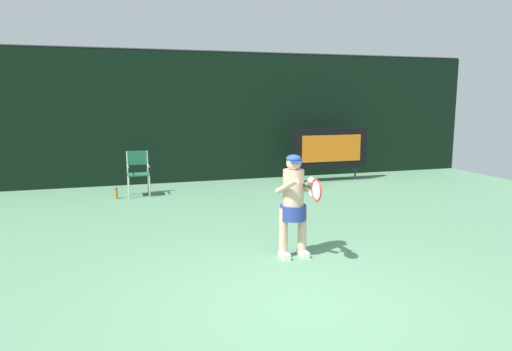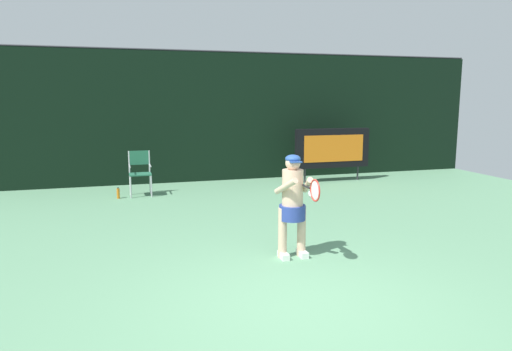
{
  "view_description": "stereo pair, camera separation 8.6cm",
  "coord_description": "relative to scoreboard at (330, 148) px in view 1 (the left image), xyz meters",
  "views": [
    {
      "loc": [
        -2.03,
        -4.68,
        2.34
      ],
      "look_at": [
        0.3,
        2.82,
        1.05
      ],
      "focal_mm": 33.08,
      "sensor_mm": 36.0,
      "label": 1
    },
    {
      "loc": [
        -1.95,
        -4.7,
        2.34
      ],
      "look_at": [
        0.3,
        2.82,
        1.05
      ],
      "focal_mm": 33.08,
      "sensor_mm": 36.0,
      "label": 2
    }
  ],
  "objects": [
    {
      "name": "water_bottle",
      "position": [
        -5.87,
        -0.71,
        -0.82
      ],
      "size": [
        0.07,
        0.07,
        0.27
      ],
      "color": "orange",
      "rests_on": "ground"
    },
    {
      "name": "ground",
      "position": [
        -3.92,
        -7.57,
        -0.96
      ],
      "size": [
        18.0,
        22.0,
        0.03
      ],
      "color": "#5E916B"
    },
    {
      "name": "scoreboard",
      "position": [
        0.0,
        0.0,
        0.0
      ],
      "size": [
        2.2,
        0.21,
        1.5
      ],
      "color": "black",
      "rests_on": "ground"
    },
    {
      "name": "tennis_racket",
      "position": [
        -3.29,
        -6.26,
        0.15
      ],
      "size": [
        0.03,
        0.6,
        0.31
      ],
      "rotation": [
        0.0,
        0.0,
        -0.11
      ],
      "color": "black"
    },
    {
      "name": "tennis_player",
      "position": [
        -3.42,
        -5.78,
        -0.1
      ],
      "size": [
        0.54,
        0.62,
        1.54
      ],
      "color": "white",
      "rests_on": "ground"
    },
    {
      "name": "umpire_chair",
      "position": [
        -5.34,
        -0.49,
        -0.33
      ],
      "size": [
        0.52,
        0.44,
        1.08
      ],
      "color": "#B7B7BC",
      "rests_on": "ground"
    },
    {
      "name": "backdrop_screen",
      "position": [
        -3.92,
        1.11,
        0.86
      ],
      "size": [
        18.0,
        0.12,
        3.66
      ],
      "color": "black",
      "rests_on": "ground"
    }
  ]
}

